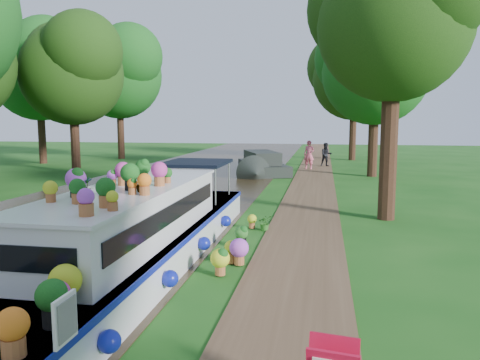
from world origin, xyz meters
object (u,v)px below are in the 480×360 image
(second_boat, at_px, (262,165))
(plant_boat, at_px, (132,235))
(pedestrian_dark, at_px, (326,155))
(pedestrian_pink, at_px, (309,155))

(second_boat, bearing_deg, plant_boat, -111.83)
(plant_boat, distance_m, second_boat, 19.04)
(second_boat, bearing_deg, pedestrian_dark, 30.86)
(plant_boat, xyz_separation_m, pedestrian_pink, (3.03, 21.93, 0.12))
(second_boat, distance_m, pedestrian_dark, 6.25)
(second_boat, xyz_separation_m, pedestrian_pink, (2.74, 2.90, 0.43))
(second_boat, distance_m, pedestrian_pink, 4.01)
(plant_boat, height_order, pedestrian_dark, plant_boat)
(second_boat, xyz_separation_m, pedestrian_dark, (3.86, 4.91, 0.30))
(plant_boat, relative_size, second_boat, 1.83)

